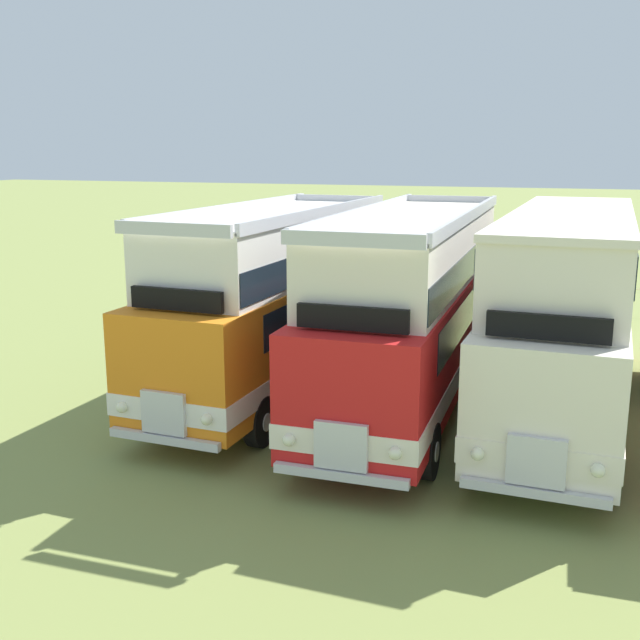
% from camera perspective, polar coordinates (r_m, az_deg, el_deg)
% --- Properties ---
extents(ground_plane, '(200.00, 200.00, 0.00)m').
position_cam_1_polar(ground_plane, '(17.81, 22.57, -7.40)').
color(ground_plane, olive).
extents(bus_first_in_row, '(2.96, 10.01, 4.52)m').
position_cam_1_polar(bus_first_in_row, '(18.30, -3.26, 1.77)').
color(bus_first_in_row, orange).
rests_on(bus_first_in_row, ground).
extents(bus_second_in_row, '(2.67, 11.15, 4.52)m').
position_cam_1_polar(bus_second_in_row, '(17.49, 6.94, 1.20)').
color(bus_second_in_row, red).
rests_on(bus_second_in_row, ground).
extents(bus_third_in_row, '(2.96, 11.34, 4.49)m').
position_cam_1_polar(bus_third_in_row, '(17.55, 17.83, 1.09)').
color(bus_third_in_row, silver).
rests_on(bus_third_in_row, ground).
extents(rope_fence_line, '(22.53, 0.08, 1.05)m').
position_cam_1_polar(rope_fence_line, '(29.32, 21.30, 1.79)').
color(rope_fence_line, '#8C704C').
rests_on(rope_fence_line, ground).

